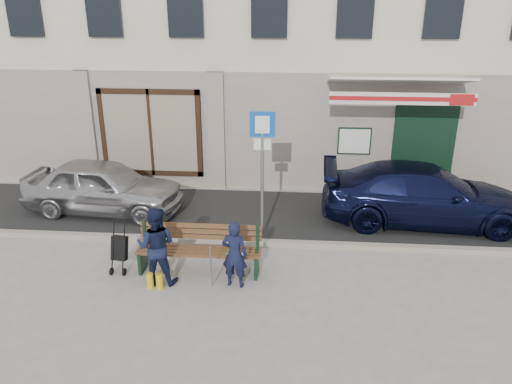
# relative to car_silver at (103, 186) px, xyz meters

# --- Properties ---
(ground) EXTENTS (80.00, 80.00, 0.00)m
(ground) POSITION_rel_car_silver_xyz_m (3.95, -3.04, -0.66)
(ground) COLOR #9E9991
(ground) RESTS_ON ground
(asphalt_lane) EXTENTS (60.00, 3.20, 0.01)m
(asphalt_lane) POSITION_rel_car_silver_xyz_m (3.95, 0.06, -0.66)
(asphalt_lane) COLOR #282828
(asphalt_lane) RESTS_ON ground
(curb) EXTENTS (60.00, 0.18, 0.12)m
(curb) POSITION_rel_car_silver_xyz_m (3.95, -1.54, -0.60)
(curb) COLOR #9E9384
(curb) RESTS_ON ground
(car_silver) EXTENTS (4.00, 1.88, 1.32)m
(car_silver) POSITION_rel_car_silver_xyz_m (0.00, 0.00, 0.00)
(car_silver) COLOR #B6B6BB
(car_silver) RESTS_ON ground
(car_navy) EXTENTS (4.86, 2.16, 1.39)m
(car_navy) POSITION_rel_car_silver_xyz_m (7.75, 0.00, 0.03)
(car_navy) COLOR black
(car_navy) RESTS_ON ground
(parking_sign) EXTENTS (0.53, 0.08, 2.85)m
(parking_sign) POSITION_rel_car_silver_xyz_m (4.01, -1.18, 1.27)
(parking_sign) COLOR gray
(parking_sign) RESTS_ON ground
(bench) EXTENTS (2.40, 1.17, 0.98)m
(bench) POSITION_rel_car_silver_xyz_m (2.85, -2.72, -0.20)
(bench) COLOR brown
(bench) RESTS_ON ground
(man) EXTENTS (0.51, 0.37, 1.30)m
(man) POSITION_rel_car_silver_xyz_m (3.64, -3.17, -0.01)
(man) COLOR #121732
(man) RESTS_ON ground
(woman) EXTENTS (0.73, 0.57, 1.51)m
(woman) POSITION_rel_car_silver_xyz_m (2.19, -3.15, 0.09)
(woman) COLOR #121933
(woman) RESTS_ON ground
(stroller) EXTENTS (0.33, 0.44, 1.03)m
(stroller) POSITION_rel_car_silver_xyz_m (1.34, -2.79, -0.21)
(stroller) COLOR black
(stroller) RESTS_ON ground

